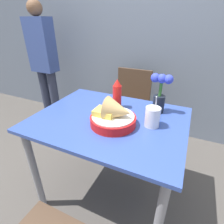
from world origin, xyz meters
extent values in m
plane|color=#4C4742|center=(0.00, 0.00, 0.00)|extent=(12.00, 12.00, 0.00)
cube|color=slate|center=(0.00, 1.20, 1.30)|extent=(7.00, 0.06, 2.60)
cube|color=#334C9E|center=(0.00, 0.00, 0.74)|extent=(1.01, 0.79, 0.02)
cylinder|color=gray|center=(-0.45, -0.33, 0.36)|extent=(0.05, 0.05, 0.72)
cylinder|color=gray|center=(-0.45, 0.33, 0.36)|extent=(0.05, 0.05, 0.72)
cylinder|color=gray|center=(0.45, 0.33, 0.36)|extent=(0.05, 0.05, 0.72)
cylinder|color=#473323|center=(-0.31, 0.59, 0.21)|extent=(0.03, 0.03, 0.42)
cylinder|color=#473323|center=(0.05, 0.59, 0.21)|extent=(0.03, 0.03, 0.42)
cylinder|color=#473323|center=(-0.31, 0.95, 0.21)|extent=(0.03, 0.03, 0.42)
cylinder|color=#473323|center=(0.05, 0.95, 0.21)|extent=(0.03, 0.03, 0.42)
cube|color=#473323|center=(-0.13, 0.77, 0.43)|extent=(0.40, 0.40, 0.02)
cube|color=#473323|center=(-0.13, 0.95, 0.65)|extent=(0.40, 0.03, 0.41)
cylinder|color=red|center=(0.06, -0.07, 0.78)|extent=(0.29, 0.29, 0.06)
cylinder|color=white|center=(0.06, -0.07, 0.81)|extent=(0.27, 0.27, 0.01)
cone|color=tan|center=(0.09, -0.07, 0.85)|extent=(0.16, 0.16, 0.16)
cube|color=#E5C14C|center=(0.01, -0.08, 0.83)|extent=(0.13, 0.10, 0.04)
cylinder|color=red|center=(-0.02, 0.17, 0.83)|extent=(0.06, 0.06, 0.17)
cone|color=red|center=(-0.02, 0.17, 0.95)|extent=(0.06, 0.06, 0.05)
cylinder|color=silver|center=(0.28, 0.02, 0.81)|extent=(0.09, 0.09, 0.13)
cylinder|color=black|center=(0.28, 0.02, 0.80)|extent=(0.08, 0.08, 0.10)
cylinder|color=white|center=(0.30, 0.02, 0.87)|extent=(0.01, 0.07, 0.19)
cylinder|color=black|center=(0.28, 0.23, 0.81)|extent=(0.08, 0.08, 0.12)
cylinder|color=#33722D|center=(0.28, 0.23, 0.93)|extent=(0.02, 0.02, 0.11)
sphere|color=blue|center=(0.28, 0.23, 0.99)|extent=(0.06, 0.06, 0.06)
sphere|color=blue|center=(0.24, 0.23, 0.99)|extent=(0.06, 0.06, 0.06)
sphere|color=blue|center=(0.32, 0.23, 0.99)|extent=(0.06, 0.06, 0.06)
cylinder|color=#2D3347|center=(-1.37, 0.76, 0.37)|extent=(0.11, 0.11, 0.75)
cylinder|color=#2D3347|center=(-1.21, 0.76, 0.37)|extent=(0.11, 0.11, 0.75)
cube|color=#384C8C|center=(-1.29, 0.76, 1.06)|extent=(0.32, 0.18, 0.62)
sphere|color=brown|center=(-1.29, 0.76, 1.46)|extent=(0.17, 0.17, 0.17)
camera|label=1|loc=(0.45, -0.93, 1.34)|focal=28.00mm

